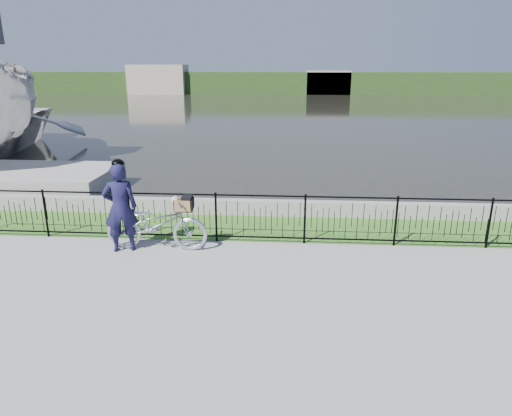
{
  "coord_description": "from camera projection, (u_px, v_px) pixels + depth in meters",
  "views": [
    {
      "loc": [
        0.59,
        -8.09,
        3.85
      ],
      "look_at": [
        -0.05,
        1.0,
        1.0
      ],
      "focal_mm": 32.0,
      "sensor_mm": 36.0,
      "label": 1
    }
  ],
  "objects": [
    {
      "name": "fence",
      "position": [
        260.0,
        218.0,
        10.24
      ],
      "size": [
        14.0,
        0.06,
        1.15
      ],
      "primitive_type": null,
      "color": "black",
      "rests_on": "ground"
    },
    {
      "name": "far_building_left",
      "position": [
        158.0,
        79.0,
        64.73
      ],
      "size": [
        8.0,
        4.0,
        4.0
      ],
      "primitive_type": "cube",
      "color": "gray",
      "rests_on": "ground"
    },
    {
      "name": "far_treeline",
      "position": [
        285.0,
        83.0,
        65.57
      ],
      "size": [
        120.0,
        6.0,
        3.0
      ],
      "primitive_type": "cube",
      "color": "#264219",
      "rests_on": "ground"
    },
    {
      "name": "water",
      "position": [
        282.0,
        111.0,
        40.31
      ],
      "size": [
        120.0,
        120.0,
        0.0
      ],
      "primitive_type": "plane",
      "color": "black",
      "rests_on": "ground"
    },
    {
      "name": "ground",
      "position": [
        255.0,
        272.0,
        8.89
      ],
      "size": [
        120.0,
        120.0,
        0.0
      ],
      "primitive_type": "plane",
      "color": "gray",
      "rests_on": "ground"
    },
    {
      "name": "cyclist",
      "position": [
        120.0,
        207.0,
        9.67
      ],
      "size": [
        0.82,
        0.67,
        2.01
      ],
      "color": "#141234",
      "rests_on": "ground"
    },
    {
      "name": "far_building_right",
      "position": [
        328.0,
        83.0,
        63.71
      ],
      "size": [
        6.0,
        3.0,
        3.2
      ],
      "primitive_type": "cube",
      "color": "gray",
      "rests_on": "ground"
    },
    {
      "name": "grass_strip",
      "position": [
        263.0,
        227.0,
        11.37
      ],
      "size": [
        60.0,
        2.0,
        0.01
      ],
      "primitive_type": "cube",
      "color": "#396B22",
      "rests_on": "ground"
    },
    {
      "name": "bicycle_rig",
      "position": [
        157.0,
        224.0,
        9.85
      ],
      "size": [
        2.21,
        0.77,
        1.24
      ],
      "color": "silver",
      "rests_on": "ground"
    },
    {
      "name": "quay_wall",
      "position": [
        265.0,
        208.0,
        12.26
      ],
      "size": [
        60.0,
        0.3,
        0.4
      ],
      "primitive_type": "cube",
      "color": "gray",
      "rests_on": "ground"
    }
  ]
}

